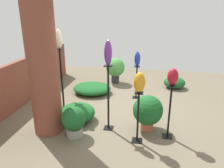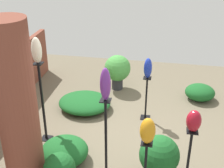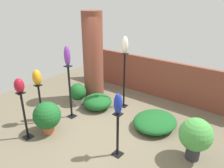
{
  "view_description": "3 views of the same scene",
  "coord_description": "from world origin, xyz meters",
  "views": [
    {
      "loc": [
        -5.22,
        -0.73,
        2.5
      ],
      "look_at": [
        -0.14,
        0.18,
        0.71
      ],
      "focal_mm": 35.0,
      "sensor_mm": 36.0,
      "label": 1
    },
    {
      "loc": [
        -4.92,
        -0.74,
        3.64
      ],
      "look_at": [
        0.16,
        0.24,
        1.06
      ],
      "focal_mm": 50.0,
      "sensor_mm": 36.0,
      "label": 2
    },
    {
      "loc": [
        2.9,
        -3.29,
        3.05
      ],
      "look_at": [
        0.11,
        0.32,
        1.17
      ],
      "focal_mm": 35.0,
      "sensor_mm": 36.0,
      "label": 3
    }
  ],
  "objects": [
    {
      "name": "ground_plane",
      "position": [
        0.0,
        0.0,
        0.0
      ],
      "size": [
        8.0,
        8.0,
        0.0
      ],
      "primitive_type": "plane",
      "color": "#6B604C"
    },
    {
      "name": "brick_wall_back",
      "position": [
        0.0,
        2.67,
        0.61
      ],
      "size": [
        5.6,
        0.12,
        1.21
      ],
      "primitive_type": "cube",
      "color": "brown",
      "rests_on": "ground"
    },
    {
      "name": "brick_pillar",
      "position": [
        -1.38,
        1.34,
        1.32
      ],
      "size": [
        0.6,
        0.6,
        2.64
      ],
      "primitive_type": "cylinder",
      "color": "brown",
      "rests_on": "ground"
    },
    {
      "name": "pedestal_violet",
      "position": [
        -1.08,
        0.09,
        0.66
      ],
      "size": [
        0.2,
        0.2,
        1.43
      ],
      "color": "black",
      "rests_on": "ground"
    },
    {
      "name": "pedestal_cobalt",
      "position": [
        0.79,
        -0.37,
        0.43
      ],
      "size": [
        0.2,
        0.2,
        0.96
      ],
      "color": "black",
      "rests_on": "ground"
    },
    {
      "name": "pedestal_ruby",
      "position": [
        -1.19,
        -1.16,
        0.52
      ],
      "size": [
        0.2,
        0.2,
        1.13
      ],
      "color": "black",
      "rests_on": "ground"
    },
    {
      "name": "pedestal_ivory",
      "position": [
        -0.31,
        1.44,
        0.74
      ],
      "size": [
        0.2,
        0.2,
        1.58
      ],
      "color": "black",
      "rests_on": "ground"
    },
    {
      "name": "pedestal_amber",
      "position": [
        -1.45,
        -0.56,
        0.47
      ],
      "size": [
        0.2,
        0.2,
        1.04
      ],
      "color": "black",
      "rests_on": "ground"
    },
    {
      "name": "art_vase_violet",
      "position": [
        -1.08,
        0.09,
        1.68
      ],
      "size": [
        0.15,
        0.16,
        0.51
      ],
      "primitive_type": "ellipsoid",
      "color": "#6B2D8C",
      "rests_on": "pedestal_violet"
    },
    {
      "name": "art_vase_cobalt",
      "position": [
        0.79,
        -0.37,
        1.17
      ],
      "size": [
        0.17,
        0.16,
        0.42
      ],
      "primitive_type": "ellipsoid",
      "color": "#192D9E",
      "rests_on": "pedestal_cobalt"
    },
    {
      "name": "art_vase_ruby",
      "position": [
        -1.19,
        -1.16,
        1.29
      ],
      "size": [
        0.21,
        0.21,
        0.32
      ],
      "primitive_type": "ellipsoid",
      "color": "maroon",
      "rests_on": "pedestal_ruby"
    },
    {
      "name": "art_vase_ivory",
      "position": [
        -0.31,
        1.44,
        1.82
      ],
      "size": [
        0.18,
        0.18,
        0.46
      ],
      "primitive_type": "ellipsoid",
      "color": "beige",
      "rests_on": "pedestal_ivory"
    },
    {
      "name": "art_vase_amber",
      "position": [
        -1.45,
        -0.56,
        1.23
      ],
      "size": [
        0.22,
        0.21,
        0.38
      ],
      "primitive_type": "ellipsoid",
      "color": "orange",
      "rests_on": "pedestal_amber"
    },
    {
      "name": "potted_plant_back_center",
      "position": [
        2.04,
        0.46,
        0.53
      ],
      "size": [
        0.65,
        0.65,
        0.89
      ],
      "color": "#2D2D33",
      "rests_on": "ground"
    },
    {
      "name": "potted_plant_front_left",
      "position": [
        -0.97,
        -0.74,
        0.44
      ],
      "size": [
        0.64,
        0.64,
        0.78
      ],
      "color": "#B25B38",
      "rests_on": "ground"
    },
    {
      "name": "potted_plant_near_pillar",
      "position": [
        -1.48,
        0.73,
        0.35
      ],
      "size": [
        0.49,
        0.49,
        0.64
      ],
      "color": "gray",
      "rests_on": "ground"
    },
    {
      "name": "foliage_bed_west",
      "position": [
        -0.84,
        0.88,
        0.2
      ],
      "size": [
        0.81,
        0.83,
        0.4
      ],
      "primitive_type": "ellipsoid",
      "color": "#195923",
      "rests_on": "ground"
    },
    {
      "name": "foliage_bed_center",
      "position": [
        0.92,
        1.01,
        0.15
      ],
      "size": [
        1.02,
        1.17,
        0.31
      ],
      "primitive_type": "ellipsoid",
      "color": "#195923",
      "rests_on": "ground"
    }
  ]
}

